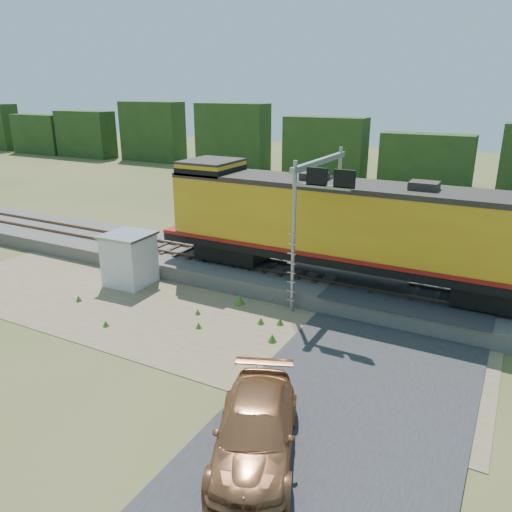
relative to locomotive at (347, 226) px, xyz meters
The scene contains 11 objects.
ground 7.91m from the locomotive, 122.55° to the right, with size 140.00×140.00×0.00m, color #475123.
ballast 4.90m from the locomotive, behind, with size 70.00×5.00×0.80m, color slate.
rails 4.61m from the locomotive, behind, with size 70.00×1.54×0.16m.
dirt_shoulder 8.72m from the locomotive, 136.67° to the right, with size 26.00×8.00×0.03m, color #8C7754.
road 7.00m from the locomotive, 58.92° to the right, with size 7.00×66.00×0.86m.
tree_line_north 32.23m from the locomotive, 96.83° to the left, with size 130.00×3.00×6.50m.
weed_clumps 10.02m from the locomotive, 141.17° to the right, with size 15.00×6.20×0.56m, color #426A1E, non-canonical shape.
locomotive is the anchor object (origin of this frame).
shed 10.85m from the locomotive, 159.94° to the right, with size 2.34×2.34×2.66m.
signal_gantry 2.04m from the locomotive, 149.14° to the right, with size 2.66×6.20×6.70m.
car 12.05m from the locomotive, 82.69° to the right, with size 2.14×5.25×1.52m, color #985F38.
Camera 1 is at (10.62, -15.49, 9.49)m, focal length 35.00 mm.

